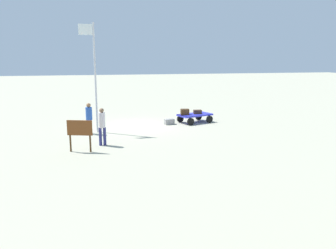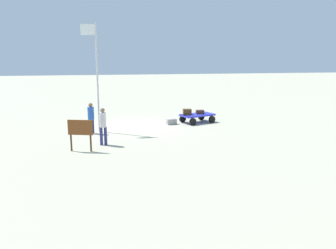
# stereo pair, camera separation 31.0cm
# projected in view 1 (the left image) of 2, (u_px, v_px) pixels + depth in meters

# --- Properties ---
(ground_plane) EXTENTS (120.00, 120.00, 0.00)m
(ground_plane) POSITION_uv_depth(u_px,v_px,m) (138.00, 126.00, 20.26)
(ground_plane) COLOR #B0AC92
(luggage_cart) EXTENTS (2.35, 1.81, 0.55)m
(luggage_cart) POSITION_uv_depth(u_px,v_px,m) (195.00, 116.00, 21.31)
(luggage_cart) COLOR #3135CF
(luggage_cart) RESTS_ON ground
(suitcase_grey) EXTENTS (0.56, 0.45, 0.36)m
(suitcase_grey) POSITION_uv_depth(u_px,v_px,m) (185.00, 112.00, 20.99)
(suitcase_grey) COLOR #462C15
(suitcase_grey) RESTS_ON luggage_cart
(suitcase_olive) EXTENTS (0.53, 0.40, 0.24)m
(suitcase_olive) POSITION_uv_depth(u_px,v_px,m) (198.00, 112.00, 21.34)
(suitcase_olive) COLOR #432E23
(suitcase_olive) RESTS_ON luggage_cart
(suitcase_maroon) EXTENTS (0.64, 0.42, 0.34)m
(suitcase_maroon) POSITION_uv_depth(u_px,v_px,m) (169.00, 122.00, 20.76)
(suitcase_maroon) COLOR gray
(suitcase_maroon) RESTS_ON ground
(worker_lead) EXTENTS (0.48, 0.48, 1.69)m
(worker_lead) POSITION_uv_depth(u_px,v_px,m) (89.00, 116.00, 18.04)
(worker_lead) COLOR navy
(worker_lead) RESTS_ON ground
(worker_trailing) EXTENTS (0.34, 0.33, 1.78)m
(worker_trailing) POSITION_uv_depth(u_px,v_px,m) (102.00, 124.00, 15.69)
(worker_trailing) COLOR navy
(worker_trailing) RESTS_ON ground
(flagpole) EXTENTS (0.82, 0.10, 5.88)m
(flagpole) POSITION_uv_depth(u_px,v_px,m) (94.00, 71.00, 18.01)
(flagpole) COLOR silver
(flagpole) RESTS_ON ground
(signboard) EXTENTS (1.08, 0.39, 1.41)m
(signboard) POSITION_uv_depth(u_px,v_px,m) (80.00, 131.00, 14.61)
(signboard) COLOR #4C3319
(signboard) RESTS_ON ground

